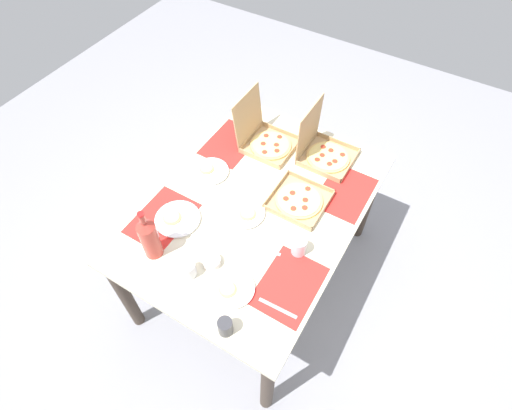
# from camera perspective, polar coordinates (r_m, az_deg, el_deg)

# --- Properties ---
(ground_plane) EXTENTS (6.00, 6.00, 0.00)m
(ground_plane) POSITION_cam_1_polar(r_m,az_deg,el_deg) (2.87, -0.00, -9.42)
(ground_plane) COLOR gray
(dining_table) EXTENTS (1.46, 1.06, 0.77)m
(dining_table) POSITION_cam_1_polar(r_m,az_deg,el_deg) (2.30, -0.00, -1.62)
(dining_table) COLOR #3F3328
(dining_table) RESTS_ON ground_plane
(placemat_near_left) EXTENTS (0.36, 0.26, 0.00)m
(placemat_near_left) POSITION_cam_1_polar(r_m,az_deg,el_deg) (1.97, 4.63, -11.08)
(placemat_near_left) COLOR red
(placemat_near_left) RESTS_ON dining_table
(placemat_near_right) EXTENTS (0.36, 0.26, 0.00)m
(placemat_near_right) POSITION_cam_1_polar(r_m,az_deg,el_deg) (2.32, 12.28, 1.74)
(placemat_near_right) COLOR red
(placemat_near_right) RESTS_ON dining_table
(placemat_far_left) EXTENTS (0.36, 0.26, 0.00)m
(placemat_far_left) POSITION_cam_1_polar(r_m,az_deg,el_deg) (2.22, -12.87, -1.79)
(placemat_far_left) COLOR red
(placemat_far_left) RESTS_ON dining_table
(placemat_far_right) EXTENTS (0.36, 0.26, 0.00)m
(placemat_far_right) POSITION_cam_1_polar(r_m,az_deg,el_deg) (2.54, -3.56, 8.59)
(placemat_far_right) COLOR red
(placemat_far_right) RESTS_ON dining_table
(pizza_box_center) EXTENTS (0.29, 0.29, 0.04)m
(pizza_box_center) POSITION_cam_1_polar(r_m,az_deg,el_deg) (2.23, 5.97, 0.66)
(pizza_box_center) COLOR tan
(pizza_box_center) RESTS_ON dining_table
(pizza_box_corner_right) EXTENTS (0.28, 0.32, 0.32)m
(pizza_box_corner_right) POSITION_cam_1_polar(r_m,az_deg,el_deg) (2.49, 1.35, 9.18)
(pizza_box_corner_right) COLOR tan
(pizza_box_corner_right) RESTS_ON dining_table
(pizza_box_edge_far) EXTENTS (0.29, 0.29, 0.33)m
(pizza_box_edge_far) POSITION_cam_1_polar(r_m,az_deg,el_deg) (2.45, 9.41, 7.46)
(pizza_box_edge_far) COLOR tan
(pizza_box_edge_far) RESTS_ON dining_table
(plate_near_left) EXTENTS (0.24, 0.24, 0.03)m
(plate_near_left) POSITION_cam_1_polar(r_m,az_deg,el_deg) (2.19, -10.90, -1.91)
(plate_near_left) COLOR white
(plate_near_left) RESTS_ON dining_table
(plate_middle) EXTENTS (0.21, 0.21, 0.03)m
(plate_middle) POSITION_cam_1_polar(r_m,az_deg,el_deg) (1.95, -3.32, -11.51)
(plate_middle) COLOR white
(plate_middle) RESTS_ON dining_table
(plate_far_right) EXTENTS (0.22, 0.22, 0.03)m
(plate_far_right) POSITION_cam_1_polar(r_m,az_deg,el_deg) (2.17, -1.53, -1.09)
(plate_far_right) COLOR white
(plate_far_right) RESTS_ON dining_table
(plate_far_left) EXTENTS (0.21, 0.21, 0.03)m
(plate_far_left) POSITION_cam_1_polar(r_m,az_deg,el_deg) (2.38, -6.39, 4.68)
(plate_far_left) COLOR white
(plate_far_left) RESTS_ON dining_table
(soda_bottle) EXTENTS (0.09, 0.09, 0.32)m
(soda_bottle) POSITION_cam_1_polar(r_m,az_deg,el_deg) (2.00, -14.61, -4.38)
(soda_bottle) COLOR #B2382D
(soda_bottle) RESTS_ON dining_table
(cup_dark) EXTENTS (0.07, 0.07, 0.09)m
(cup_dark) POSITION_cam_1_polar(r_m,az_deg,el_deg) (1.84, -4.29, -16.50)
(cup_dark) COLOR #333338
(cup_dark) RESTS_ON dining_table
(cup_spare) EXTENTS (0.08, 0.08, 0.09)m
(cup_spare) POSITION_cam_1_polar(r_m,az_deg,el_deg) (1.98, -9.43, -8.81)
(cup_spare) COLOR silver
(cup_spare) RESTS_ON dining_table
(cup_clear_right) EXTENTS (0.07, 0.07, 0.10)m
(cup_clear_right) POSITION_cam_1_polar(r_m,az_deg,el_deg) (2.02, 6.00, -5.72)
(cup_clear_right) COLOR silver
(cup_clear_right) RESTS_ON dining_table
(condiment_bowl) EXTENTS (0.09, 0.09, 0.04)m
(condiment_bowl) POSITION_cam_1_polar(r_m,az_deg,el_deg) (2.01, -6.11, -7.84)
(condiment_bowl) COLOR white
(condiment_bowl) RESTS_ON dining_table
(fork_by_far_right) EXTENTS (0.02, 0.19, 0.00)m
(fork_by_far_right) POSITION_cam_1_polar(r_m,az_deg,el_deg) (1.92, 3.04, -14.14)
(fork_by_far_right) COLOR #B7B7BC
(fork_by_far_right) RESTS_ON dining_table
(fork_by_near_left) EXTENTS (0.06, 0.19, 0.00)m
(fork_by_near_left) POSITION_cam_1_polar(r_m,az_deg,el_deg) (2.06, 0.89, -6.22)
(fork_by_near_left) COLOR #B7B7BC
(fork_by_near_left) RESTS_ON dining_table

